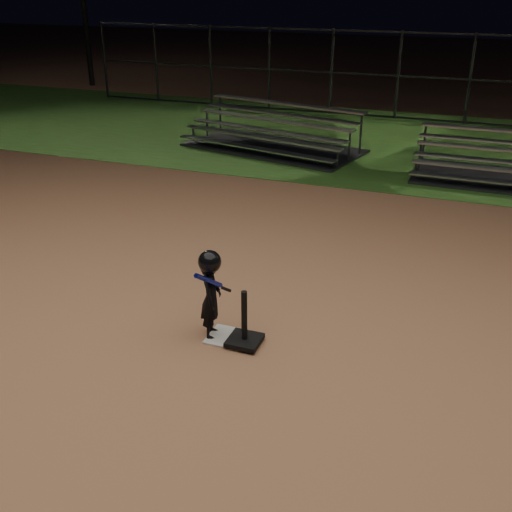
{
  "coord_description": "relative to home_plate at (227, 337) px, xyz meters",
  "views": [
    {
      "loc": [
        2.5,
        -5.75,
        3.98
      ],
      "look_at": [
        0.0,
        1.0,
        0.65
      ],
      "focal_mm": 43.0,
      "sensor_mm": 36.0,
      "label": 1
    }
  ],
  "objects": [
    {
      "name": "ground",
      "position": [
        0.0,
        0.0,
        -0.01
      ],
      "size": [
        80.0,
        80.0,
        0.0
      ],
      "primitive_type": "plane",
      "color": "#A46D4A",
      "rests_on": "ground"
    },
    {
      "name": "grass_strip",
      "position": [
        0.0,
        10.0,
        -0.01
      ],
      "size": [
        60.0,
        8.0,
        0.01
      ],
      "primitive_type": "cube",
      "color": "#274D19",
      "rests_on": "ground"
    },
    {
      "name": "home_plate",
      "position": [
        0.0,
        0.0,
        0.0
      ],
      "size": [
        0.45,
        0.45,
        0.02
      ],
      "primitive_type": "cube",
      "color": "beige",
      "rests_on": "ground"
    },
    {
      "name": "batting_tee",
      "position": [
        0.25,
        -0.06,
        0.13
      ],
      "size": [
        0.38,
        0.38,
        0.68
      ],
      "color": "black",
      "rests_on": "home_plate"
    },
    {
      "name": "child_batter",
      "position": [
        -0.19,
        -0.01,
        0.58
      ],
      "size": [
        0.4,
        0.62,
        1.12
      ],
      "rotation": [
        0.0,
        0.0,
        1.83
      ],
      "color": "black",
      "rests_on": "ground"
    },
    {
      "name": "bleacher_left",
      "position": [
        -2.29,
        8.35,
        0.2
      ],
      "size": [
        4.63,
        2.99,
        1.05
      ],
      "rotation": [
        0.0,
        0.0,
        -0.23
      ],
      "color": "#A8A7AC",
      "rests_on": "ground"
    },
    {
      "name": "bleacher_right",
      "position": [
        3.22,
        7.6,
        0.19
      ],
      "size": [
        3.96,
        1.99,
        0.96
      ],
      "rotation": [
        0.0,
        0.0,
        -0.02
      ],
      "color": "#B0B0B5",
      "rests_on": "ground"
    },
    {
      "name": "backstop_fence",
      "position": [
        0.0,
        13.0,
        1.24
      ],
      "size": [
        20.08,
        0.08,
        2.5
      ],
      "color": "#38383D",
      "rests_on": "ground"
    }
  ]
}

